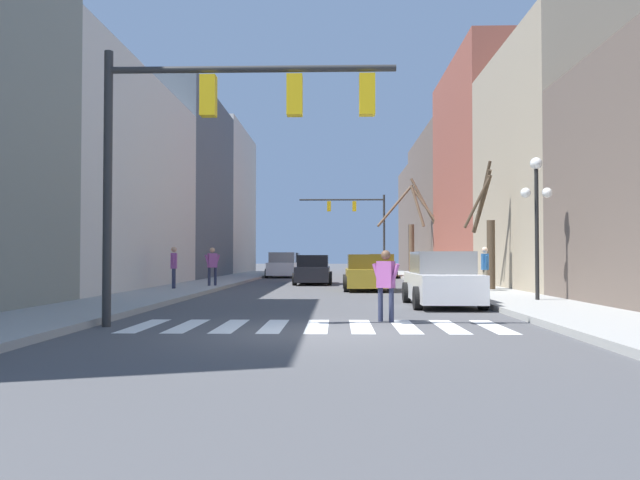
{
  "coord_description": "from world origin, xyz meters",
  "views": [
    {
      "loc": [
        0.4,
        -11.7,
        1.43
      ],
      "look_at": [
        -0.4,
        18.1,
        2.24
      ],
      "focal_mm": 35.0,
      "sensor_mm": 36.0,
      "label": 1
    }
  ],
  "objects_px": {
    "pedestrian_crossing_street": "(212,263)",
    "street_tree_right_far": "(413,229)",
    "car_parked_right_far": "(442,281)",
    "pedestrian_on_left_sidewalk": "(485,265)",
    "car_at_intersection": "(283,266)",
    "pedestrian_near_right_corner": "(174,264)",
    "street_tree_left_mid": "(487,231)",
    "car_parked_left_mid": "(288,265)",
    "traffic_signal_near": "(217,122)",
    "car_parked_left_far": "(367,273)",
    "car_driving_away_lane": "(313,270)",
    "street_lamp_right_corner": "(537,199)",
    "car_driving_toward_lane": "(381,267)",
    "traffic_signal_far": "(360,216)",
    "pedestrian_on_right_sidewalk": "(386,279)"
  },
  "relations": [
    {
      "from": "car_parked_left_mid",
      "to": "traffic_signal_near",
      "type": "bearing_deg",
      "value": -177.84
    },
    {
      "from": "car_parked_left_far",
      "to": "traffic_signal_far",
      "type": "bearing_deg",
      "value": -1.42
    },
    {
      "from": "car_parked_right_far",
      "to": "street_tree_right_far",
      "type": "height_order",
      "value": "street_tree_right_far"
    },
    {
      "from": "street_tree_left_mid",
      "to": "traffic_signal_near",
      "type": "bearing_deg",
      "value": -124.11
    },
    {
      "from": "traffic_signal_far",
      "to": "pedestrian_crossing_street",
      "type": "distance_m",
      "value": 25.17
    },
    {
      "from": "street_tree_right_far",
      "to": "street_tree_left_mid",
      "type": "xyz_separation_m",
      "value": [
        0.47,
        -20.34,
        -0.97
      ]
    },
    {
      "from": "car_at_intersection",
      "to": "traffic_signal_near",
      "type": "bearing_deg",
      "value": -177.53
    },
    {
      "from": "street_tree_left_mid",
      "to": "pedestrian_on_right_sidewalk",
      "type": "bearing_deg",
      "value": -113.47
    },
    {
      "from": "street_lamp_right_corner",
      "to": "car_at_intersection",
      "type": "height_order",
      "value": "street_lamp_right_corner"
    },
    {
      "from": "car_at_intersection",
      "to": "street_tree_left_mid",
      "type": "distance_m",
      "value": 20.72
    },
    {
      "from": "car_parked_left_far",
      "to": "car_driving_away_lane",
      "type": "relative_size",
      "value": 0.98
    },
    {
      "from": "traffic_signal_near",
      "to": "car_driving_toward_lane",
      "type": "bearing_deg",
      "value": 79.75
    },
    {
      "from": "car_parked_left_far",
      "to": "pedestrian_near_right_corner",
      "type": "xyz_separation_m",
      "value": [
        -7.95,
        -1.59,
        0.43
      ]
    },
    {
      "from": "car_driving_toward_lane",
      "to": "pedestrian_on_left_sidewalk",
      "type": "distance_m",
      "value": 19.34
    },
    {
      "from": "car_parked_right_far",
      "to": "pedestrian_on_left_sidewalk",
      "type": "height_order",
      "value": "pedestrian_on_left_sidewalk"
    },
    {
      "from": "pedestrian_on_left_sidewalk",
      "to": "traffic_signal_far",
      "type": "bearing_deg",
      "value": -170.19
    },
    {
      "from": "car_parked_left_far",
      "to": "pedestrian_on_left_sidewalk",
      "type": "height_order",
      "value": "pedestrian_on_left_sidewalk"
    },
    {
      "from": "pedestrian_near_right_corner",
      "to": "street_tree_right_far",
      "type": "distance_m",
      "value": 23.79
    },
    {
      "from": "car_at_intersection",
      "to": "pedestrian_near_right_corner",
      "type": "xyz_separation_m",
      "value": [
        -2.88,
        -18.1,
        0.35
      ]
    },
    {
      "from": "street_tree_left_mid",
      "to": "pedestrian_near_right_corner",
      "type": "bearing_deg",
      "value": 179.69
    },
    {
      "from": "car_parked_right_far",
      "to": "street_tree_right_far",
      "type": "distance_m",
      "value": 27.56
    },
    {
      "from": "pedestrian_on_right_sidewalk",
      "to": "car_parked_left_mid",
      "type": "bearing_deg",
      "value": -48.62
    },
    {
      "from": "traffic_signal_far",
      "to": "car_parked_right_far",
      "type": "distance_m",
      "value": 33.59
    },
    {
      "from": "car_at_intersection",
      "to": "car_driving_toward_lane",
      "type": "xyz_separation_m",
      "value": [
        6.84,
        -0.24,
        -0.05
      ]
    },
    {
      "from": "car_parked_right_far",
      "to": "car_driving_away_lane",
      "type": "bearing_deg",
      "value": 16.56
    },
    {
      "from": "pedestrian_crossing_street",
      "to": "car_driving_toward_lane",
      "type": "bearing_deg",
      "value": 28.3
    },
    {
      "from": "traffic_signal_near",
      "to": "car_driving_away_lane",
      "type": "distance_m",
      "value": 20.38
    },
    {
      "from": "pedestrian_crossing_street",
      "to": "street_tree_right_far",
      "type": "height_order",
      "value": "street_tree_right_far"
    },
    {
      "from": "car_parked_left_mid",
      "to": "pedestrian_near_right_corner",
      "type": "relative_size",
      "value": 2.58
    },
    {
      "from": "pedestrian_near_right_corner",
      "to": "car_parked_right_far",
      "type": "bearing_deg",
      "value": -134.27
    },
    {
      "from": "pedestrian_on_right_sidewalk",
      "to": "pedestrian_on_left_sidewalk",
      "type": "relative_size",
      "value": 0.95
    },
    {
      "from": "traffic_signal_far",
      "to": "car_parked_left_far",
      "type": "height_order",
      "value": "traffic_signal_far"
    },
    {
      "from": "car_driving_toward_lane",
      "to": "pedestrian_near_right_corner",
      "type": "xyz_separation_m",
      "value": [
        -9.72,
        -17.86,
        0.4
      ]
    },
    {
      "from": "street_lamp_right_corner",
      "to": "street_tree_left_mid",
      "type": "bearing_deg",
      "value": 89.61
    },
    {
      "from": "car_driving_away_lane",
      "to": "car_driving_toward_lane",
      "type": "xyz_separation_m",
      "value": [
        4.3,
        10.44,
        0.04
      ]
    },
    {
      "from": "car_parked_left_mid",
      "to": "pedestrian_on_left_sidewalk",
      "type": "xyz_separation_m",
      "value": [
        9.48,
        -24.69,
        0.32
      ]
    },
    {
      "from": "car_driving_away_lane",
      "to": "car_at_intersection",
      "type": "bearing_deg",
      "value": -166.63
    },
    {
      "from": "pedestrian_crossing_street",
      "to": "pedestrian_on_left_sidewalk",
      "type": "xyz_separation_m",
      "value": [
        11.25,
        -3.83,
        -0.02
      ]
    },
    {
      "from": "pedestrian_near_right_corner",
      "to": "traffic_signal_far",
      "type": "bearing_deg",
      "value": -26.41
    },
    {
      "from": "car_at_intersection",
      "to": "car_driving_away_lane",
      "type": "bearing_deg",
      "value": -166.63
    },
    {
      "from": "traffic_signal_far",
      "to": "street_lamp_right_corner",
      "type": "bearing_deg",
      "value": -82.86
    },
    {
      "from": "pedestrian_near_right_corner",
      "to": "traffic_signal_near",
      "type": "bearing_deg",
      "value": -169.93
    },
    {
      "from": "street_tree_left_mid",
      "to": "pedestrian_crossing_street",
      "type": "bearing_deg",
      "value": 167.45
    },
    {
      "from": "pedestrian_on_right_sidewalk",
      "to": "pedestrian_on_left_sidewalk",
      "type": "bearing_deg",
      "value": -80.81
    },
    {
      "from": "traffic_signal_far",
      "to": "car_parked_left_mid",
      "type": "height_order",
      "value": "traffic_signal_far"
    },
    {
      "from": "car_driving_toward_lane",
      "to": "pedestrian_on_left_sidewalk",
      "type": "relative_size",
      "value": 2.91
    },
    {
      "from": "car_parked_left_far",
      "to": "pedestrian_on_right_sidewalk",
      "type": "xyz_separation_m",
      "value": [
        -0.21,
        -13.1,
        0.21
      ]
    },
    {
      "from": "traffic_signal_near",
      "to": "car_driving_away_lane",
      "type": "xyz_separation_m",
      "value": [
        1.22,
        20.04,
        -3.48
      ]
    },
    {
      "from": "car_at_intersection",
      "to": "pedestrian_crossing_street",
      "type": "xyz_separation_m",
      "value": [
        -1.81,
        -15.58,
        0.35
      ]
    },
    {
      "from": "car_parked_right_far",
      "to": "car_parked_left_far",
      "type": "bearing_deg",
      "value": 11.57
    }
  ]
}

